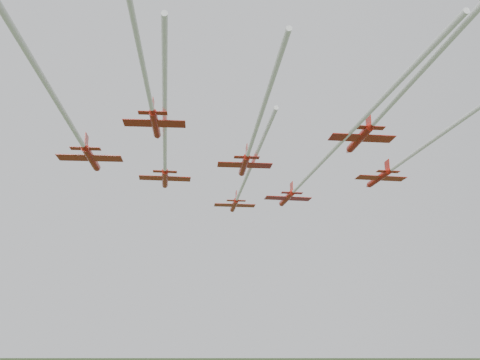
# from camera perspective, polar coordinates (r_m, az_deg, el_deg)

# --- Properties ---
(jet_lead) EXTENTS (15.91, 53.74, 2.54)m
(jet_lead) POSITION_cam_1_polar(r_m,az_deg,el_deg) (98.61, 0.19, -0.83)
(jet_lead) COLOR red
(jet_row2_left) EXTENTS (17.39, 55.09, 2.70)m
(jet_row2_left) POSITION_cam_1_polar(r_m,az_deg,el_deg) (82.74, -8.01, 2.86)
(jet_row2_left) COLOR red
(jet_row2_right) EXTENTS (21.48, 65.11, 2.63)m
(jet_row2_right) POSITION_cam_1_polar(r_m,az_deg,el_deg) (85.49, 7.95, 1.12)
(jet_row2_right) COLOR red
(jet_row3_left) EXTENTS (14.52, 55.61, 2.83)m
(jet_row3_left) POSITION_cam_1_polar(r_m,az_deg,el_deg) (71.02, -17.59, 5.64)
(jet_row3_left) COLOR red
(jet_row3_mid) EXTENTS (12.75, 43.65, 2.54)m
(jet_row3_mid) POSITION_cam_1_polar(r_m,az_deg,el_deg) (75.04, 1.18, 3.80)
(jet_row3_mid) COLOR red
(jet_row3_right) EXTENTS (16.03, 46.80, 2.35)m
(jet_row3_right) POSITION_cam_1_polar(r_m,az_deg,el_deg) (77.75, 17.92, 2.61)
(jet_row3_right) COLOR red
(jet_row4_left) EXTENTS (13.02, 50.57, 2.39)m
(jet_row4_left) POSITION_cam_1_polar(r_m,az_deg,el_deg) (59.10, -10.02, 10.56)
(jet_row4_left) COLOR red
(jet_row4_right) EXTENTS (14.54, 47.78, 2.59)m
(jet_row4_right) POSITION_cam_1_polar(r_m,az_deg,el_deg) (64.31, 15.77, 7.75)
(jet_row4_right) COLOR red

